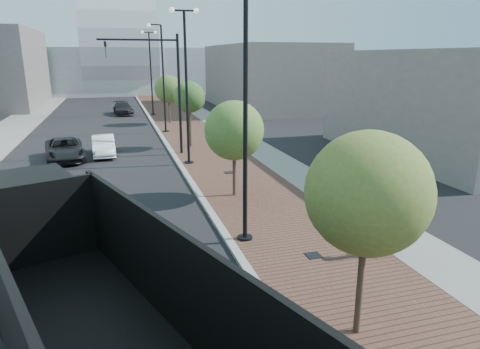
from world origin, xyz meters
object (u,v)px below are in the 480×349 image
object	(u,v)px
dump_truck	(56,277)
dark_car_mid	(65,149)
white_sedan	(104,145)
pedestrian	(390,230)

from	to	relation	value
dump_truck	dark_car_mid	size ratio (longest dim) A/B	2.71
white_sedan	dump_truck	bearing A→B (deg)	-94.44
dump_truck	pedestrian	bearing A→B (deg)	-12.94
dump_truck	white_sedan	world-z (taller)	dump_truck
dump_truck	pedestrian	xyz separation A→B (m)	(10.16, 1.27, -0.56)
dump_truck	pedestrian	world-z (taller)	dump_truck
dark_car_mid	pedestrian	size ratio (longest dim) A/B	2.57
white_sedan	pedestrian	bearing A→B (deg)	-65.84
white_sedan	dark_car_mid	bearing A→B (deg)	-166.64
dark_car_mid	pedestrian	xyz separation A→B (m)	(11.86, -18.22, 0.28)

